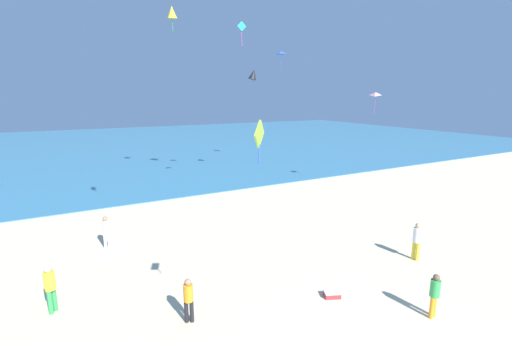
# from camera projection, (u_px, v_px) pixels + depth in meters

# --- Properties ---
(ground_plane) EXTENTS (120.00, 120.00, 0.00)m
(ground_plane) POSITION_uv_depth(u_px,v_px,m) (232.00, 239.00, 17.22)
(ground_plane) COLOR beige
(ocean_water) EXTENTS (120.00, 60.00, 0.05)m
(ocean_water) POSITION_uv_depth(u_px,v_px,m) (125.00, 145.00, 50.21)
(ocean_water) COLOR teal
(ocean_water) RESTS_ON ground_plane
(cooler_box) EXTENTS (0.67, 0.57, 0.22)m
(cooler_box) POSITION_uv_depth(u_px,v_px,m) (332.00, 294.00, 12.26)
(cooler_box) COLOR red
(cooler_box) RESTS_ON ground_plane
(person_0) EXTENTS (0.39, 0.39, 1.50)m
(person_0) POSITION_uv_depth(u_px,v_px,m) (188.00, 297.00, 10.76)
(person_0) COLOR black
(person_0) RESTS_ON ground_plane
(person_1) EXTENTS (0.47, 0.47, 1.67)m
(person_1) POSITION_uv_depth(u_px,v_px,m) (50.00, 286.00, 11.23)
(person_1) COLOR green
(person_1) RESTS_ON ground_plane
(person_5) EXTENTS (0.35, 0.35, 1.57)m
(person_5) POSITION_uv_depth(u_px,v_px,m) (106.00, 230.00, 16.08)
(person_5) COLOR white
(person_5) RESTS_ON ground_plane
(person_6) EXTENTS (0.35, 0.35, 1.70)m
(person_6) POSITION_uv_depth(u_px,v_px,m) (417.00, 239.00, 14.89)
(person_6) COLOR yellow
(person_6) RESTS_ON ground_plane
(person_7) EXTENTS (0.36, 0.36, 1.52)m
(person_7) POSITION_uv_depth(u_px,v_px,m) (435.00, 293.00, 10.98)
(person_7) COLOR orange
(person_7) RESTS_ON ground_plane
(kite_pink) EXTENTS (0.75, 0.78, 1.63)m
(kite_pink) POSITION_uv_depth(u_px,v_px,m) (375.00, 94.00, 24.27)
(kite_pink) COLOR pink
(kite_blue) EXTENTS (0.89, 1.01, 1.78)m
(kite_blue) POSITION_uv_depth(u_px,v_px,m) (281.00, 53.00, 32.50)
(kite_blue) COLOR blue
(kite_yellow) EXTENTS (0.99, 1.02, 1.76)m
(kite_yellow) POSITION_uv_depth(u_px,v_px,m) (172.00, 12.00, 25.03)
(kite_yellow) COLOR yellow
(kite_black) EXTENTS (1.02, 0.89, 1.30)m
(kite_black) POSITION_uv_depth(u_px,v_px,m) (253.00, 74.00, 28.44)
(kite_black) COLOR black
(kite_lime) EXTENTS (0.46, 0.46, 0.95)m
(kite_lime) POSITION_uv_depth(u_px,v_px,m) (259.00, 135.00, 7.27)
(kite_lime) COLOR #99DB33
(kite_teal) EXTENTS (0.69, 0.22, 1.74)m
(kite_teal) POSITION_uv_depth(u_px,v_px,m) (242.00, 27.00, 24.48)
(kite_teal) COLOR #1EADAD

